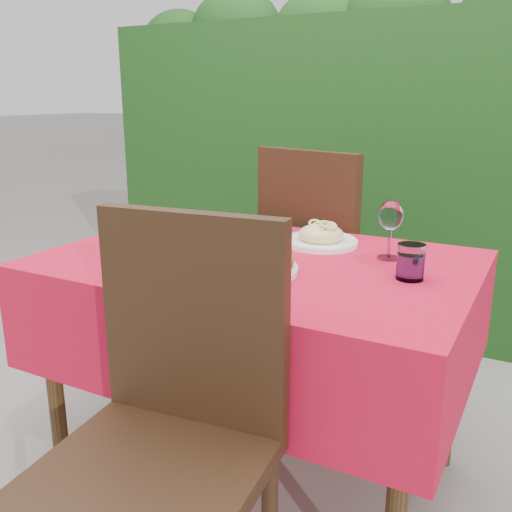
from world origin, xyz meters
The scene contains 11 objects.
ground centered at (0.00, 0.00, 0.00)m, with size 60.00×60.00×0.00m, color slate.
hedge centered at (0.00, 1.55, 0.92)m, with size 3.20×0.55×1.78m.
dining_table centered at (0.00, 0.00, 0.60)m, with size 1.26×0.86×0.75m.
chair_near centered at (0.10, -0.59, 0.56)m, with size 0.49×0.49×0.98m.
chair_far centered at (-0.04, 0.62, 0.59)m, with size 0.57×0.57×1.02m.
pizza_plate centered at (0.03, -0.15, 0.78)m, with size 0.32×0.32×0.06m.
pasta_plate centered at (0.11, 0.23, 0.77)m, with size 0.24×0.24×0.07m.
water_glass centered at (0.45, 0.01, 0.79)m, with size 0.07×0.07×0.10m.
wine_glass centered at (0.35, 0.17, 0.87)m, with size 0.07×0.07×0.18m.
fork centered at (-0.32, -0.04, 0.75)m, with size 0.02×0.18×0.00m, color silver.
steel_ramekin centered at (-0.50, 0.22, 0.76)m, with size 0.07×0.07×0.03m, color #B5B5BC.
Camera 1 is at (0.77, -1.46, 1.22)m, focal length 40.00 mm.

